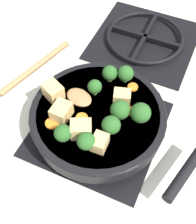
% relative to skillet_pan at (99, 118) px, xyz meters
% --- Properties ---
extents(ground_plane, '(2.40, 2.40, 0.00)m').
position_rel_skillet_pan_xyz_m(ground_plane, '(-0.00, 0.00, -0.05)').
color(ground_plane, silver).
extents(front_burner_grate, '(0.31, 0.31, 0.03)m').
position_rel_skillet_pan_xyz_m(front_burner_grate, '(-0.00, 0.00, -0.04)').
color(front_burner_grate, black).
rests_on(front_burner_grate, ground_plane).
extents(rear_burner_grate, '(0.31, 0.31, 0.03)m').
position_rel_skillet_pan_xyz_m(rear_burner_grate, '(-0.00, 0.36, -0.04)').
color(rear_burner_grate, black).
rests_on(rear_burner_grate, ground_plane).
extents(skillet_pan, '(0.43, 0.33, 0.05)m').
position_rel_skillet_pan_xyz_m(skillet_pan, '(0.00, 0.00, 0.00)').
color(skillet_pan, black).
rests_on(skillet_pan, front_burner_grate).
extents(wooden_spoon, '(0.23, 0.23, 0.02)m').
position_rel_skillet_pan_xyz_m(wooden_spoon, '(-0.14, 0.04, 0.03)').
color(wooden_spoon, '#A87A4C').
rests_on(wooden_spoon, skillet_pan).
extents(tofu_cube_center_large, '(0.05, 0.04, 0.03)m').
position_rel_skillet_pan_xyz_m(tofu_cube_center_large, '(0.04, 0.05, 0.04)').
color(tofu_cube_center_large, '#DBB770').
rests_on(tofu_cube_center_large, skillet_pan).
extents(tofu_cube_near_handle, '(0.04, 0.05, 0.04)m').
position_rel_skillet_pan_xyz_m(tofu_cube_near_handle, '(-0.07, -0.05, 0.04)').
color(tofu_cube_near_handle, '#DBB770').
rests_on(tofu_cube_near_handle, skillet_pan).
extents(tofu_cube_east_chunk, '(0.03, 0.04, 0.03)m').
position_rel_skillet_pan_xyz_m(tofu_cube_east_chunk, '(0.04, -0.08, 0.04)').
color(tofu_cube_east_chunk, '#DBB770').
rests_on(tofu_cube_east_chunk, skillet_pan).
extents(tofu_cube_west_chunk, '(0.06, 0.05, 0.04)m').
position_rel_skillet_pan_xyz_m(tofu_cube_west_chunk, '(-0.01, -0.07, 0.04)').
color(tofu_cube_west_chunk, '#DBB770').
rests_on(tofu_cube_west_chunk, skillet_pan).
extents(tofu_cube_back_piece, '(0.06, 0.05, 0.04)m').
position_rel_skillet_pan_xyz_m(tofu_cube_back_piece, '(-0.12, 0.01, 0.04)').
color(tofu_cube_back_piece, '#DBB770').
rests_on(tofu_cube_back_piece, skillet_pan).
extents(broccoli_floret_near_spoon, '(0.04, 0.04, 0.05)m').
position_rel_skillet_pan_xyz_m(broccoli_floret_near_spoon, '(0.05, -0.04, 0.05)').
color(broccoli_floret_near_spoon, '#709956').
rests_on(broccoli_floret_near_spoon, skillet_pan).
extents(broccoli_floret_center_top, '(0.05, 0.05, 0.05)m').
position_rel_skillet_pan_xyz_m(broccoli_floret_center_top, '(0.10, 0.02, 0.05)').
color(broccoli_floret_center_top, '#709956').
rests_on(broccoli_floret_center_top, skillet_pan).
extents(broccoli_floret_east_rim, '(0.04, 0.04, 0.05)m').
position_rel_skillet_pan_xyz_m(broccoli_floret_east_rim, '(0.01, -0.10, 0.05)').
color(broccoli_floret_east_rim, '#709956').
rests_on(broccoli_floret_east_rim, skillet_pan).
extents(broccoli_floret_west_rim, '(0.05, 0.05, 0.05)m').
position_rel_skillet_pan_xyz_m(broccoli_floret_west_rim, '(0.05, 0.01, 0.05)').
color(broccoli_floret_west_rim, '#709956').
rests_on(broccoli_floret_west_rim, skillet_pan).
extents(broccoli_floret_north_edge, '(0.04, 0.04, 0.05)m').
position_rel_skillet_pan_xyz_m(broccoli_floret_north_edge, '(-0.02, 0.10, 0.05)').
color(broccoli_floret_north_edge, '#709956').
rests_on(broccoli_floret_north_edge, skillet_pan).
extents(broccoli_floret_south_cluster, '(0.04, 0.04, 0.04)m').
position_rel_skillet_pan_xyz_m(broccoli_floret_south_cluster, '(-0.03, 0.05, 0.05)').
color(broccoli_floret_south_cluster, '#709956').
rests_on(broccoli_floret_south_cluster, skillet_pan).
extents(broccoli_floret_mid_floret, '(0.04, 0.04, 0.05)m').
position_rel_skillet_pan_xyz_m(broccoli_floret_mid_floret, '(0.02, 0.12, 0.05)').
color(broccoli_floret_mid_floret, '#709956').
rests_on(broccoli_floret_mid_floret, skillet_pan).
extents(broccoli_floret_small_inner, '(0.04, 0.04, 0.05)m').
position_rel_skillet_pan_xyz_m(broccoli_floret_small_inner, '(-0.04, -0.10, 0.05)').
color(broccoli_floret_small_inner, '#709956').
rests_on(broccoli_floret_small_inner, skillet_pan).
extents(carrot_slice_orange_thin, '(0.03, 0.03, 0.01)m').
position_rel_skillet_pan_xyz_m(carrot_slice_orange_thin, '(-0.03, -0.03, 0.02)').
color(carrot_slice_orange_thin, orange).
rests_on(carrot_slice_orange_thin, skillet_pan).
extents(carrot_slice_near_center, '(0.03, 0.03, 0.01)m').
position_rel_skillet_pan_xyz_m(carrot_slice_near_center, '(-0.08, -0.07, 0.02)').
color(carrot_slice_near_center, orange).
rests_on(carrot_slice_near_center, skillet_pan).
extents(carrot_slice_edge_slice, '(0.03, 0.03, 0.01)m').
position_rel_skillet_pan_xyz_m(carrot_slice_edge_slice, '(0.06, 0.03, 0.02)').
color(carrot_slice_edge_slice, orange).
rests_on(carrot_slice_edge_slice, skillet_pan).
extents(carrot_slice_under_broccoli, '(0.03, 0.03, 0.01)m').
position_rel_skillet_pan_xyz_m(carrot_slice_under_broccoli, '(0.05, 0.10, 0.02)').
color(carrot_slice_under_broccoli, orange).
rests_on(carrot_slice_under_broccoli, skillet_pan).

